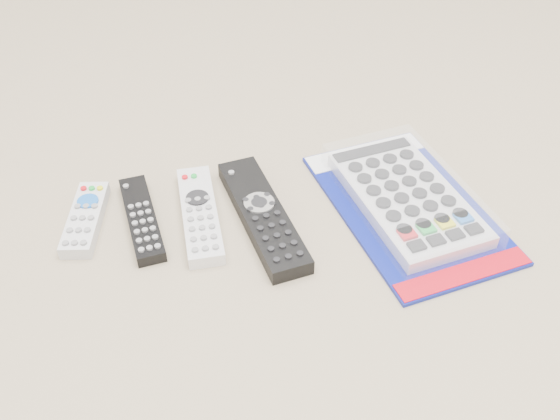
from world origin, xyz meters
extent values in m
plane|color=gray|center=(0.00, 0.00, 0.00)|extent=(5.00, 5.00, 0.00)
cube|color=#BCBCBF|center=(-0.24, 0.07, 0.01)|extent=(0.07, 0.15, 0.02)
cylinder|color=blue|center=(-0.23, 0.10, 0.02)|extent=(0.04, 0.04, 0.00)
cube|color=black|center=(-0.16, 0.06, 0.01)|extent=(0.06, 0.18, 0.02)
cube|color=silver|center=(-0.08, 0.05, 0.01)|extent=(0.05, 0.20, 0.02)
cylinder|color=black|center=(-0.08, 0.07, 0.02)|extent=(0.03, 0.03, 0.00)
cube|color=black|center=(0.00, 0.03, 0.01)|extent=(0.09, 0.25, 0.02)
cylinder|color=#B8B8BC|center=(0.00, 0.04, 0.02)|extent=(0.05, 0.05, 0.00)
cube|color=navy|center=(0.22, 0.00, 0.00)|extent=(0.24, 0.35, 0.01)
cube|color=white|center=(0.20, 0.14, 0.01)|extent=(0.20, 0.07, 0.00)
cube|color=#B30C1A|center=(0.24, -0.14, 0.01)|extent=(0.19, 0.06, 0.00)
cube|color=silver|center=(0.22, 0.01, 0.02)|extent=(0.17, 0.27, 0.02)
cube|color=white|center=(0.22, 0.01, 0.02)|extent=(0.19, 0.28, 0.04)
camera|label=1|loc=(-0.12, -0.62, 0.60)|focal=40.00mm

